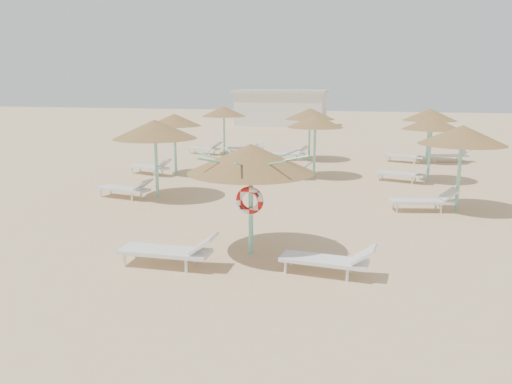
# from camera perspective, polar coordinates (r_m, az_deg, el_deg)

# --- Properties ---
(ground) EXTENTS (120.00, 120.00, 0.00)m
(ground) POSITION_cam_1_polar(r_m,az_deg,el_deg) (12.01, -0.70, -6.87)
(ground) COLOR tan
(ground) RESTS_ON ground
(main_palapa) EXTENTS (2.91, 2.91, 2.61)m
(main_palapa) POSITION_cam_1_polar(r_m,az_deg,el_deg) (11.35, -0.61, 3.80)
(main_palapa) COLOR #7BD5BF
(main_palapa) RESTS_ON ground
(lounger_main_a) EXTENTS (2.17, 0.68, 0.79)m
(lounger_main_a) POSITION_cam_1_polar(r_m,az_deg,el_deg) (11.14, -9.65, -6.58)
(lounger_main_a) COLOR white
(lounger_main_a) RESTS_ON ground
(lounger_main_b) EXTENTS (2.02, 0.77, 0.72)m
(lounger_main_b) POSITION_cam_1_polar(r_m,az_deg,el_deg) (10.64, 8.50, -7.64)
(lounger_main_b) COLOR white
(lounger_main_b) RESTS_ON ground
(palapa_field) EXTENTS (15.38, 13.62, 2.72)m
(palapa_field) POSITION_cam_1_polar(r_m,az_deg,el_deg) (21.70, 5.83, 7.97)
(palapa_field) COLOR #7BD5BF
(palapa_field) RESTS_ON ground
(service_hut) EXTENTS (8.40, 4.40, 3.25)m
(service_hut) POSITION_cam_1_polar(r_m,az_deg,el_deg) (46.87, 2.89, 9.60)
(service_hut) COLOR silver
(service_hut) RESTS_ON ground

